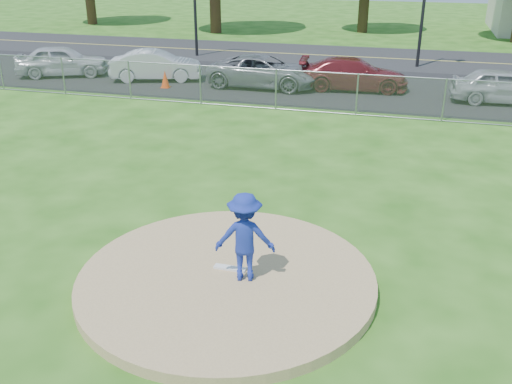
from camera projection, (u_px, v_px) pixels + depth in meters
ground at (319, 129)px, 19.25m from camera, size 120.00×120.00×0.00m
pitchers_mound at (227, 279)px, 10.37m from camera, size 5.40×5.40×0.20m
pitching_rubber at (230, 268)px, 10.50m from camera, size 0.60×0.15×0.04m
chain_link_fence at (329, 93)px, 20.72m from camera, size 40.00×0.06×1.50m
parking_lot at (344, 87)px, 25.00m from camera, size 50.00×8.00×0.01m
street at (362, 57)px, 31.63m from camera, size 60.00×7.00×0.01m
pitcher at (245, 237)px, 9.92m from camera, size 1.17×0.82×1.64m
traffic_cone at (165, 79)px, 24.66m from camera, size 0.38×0.38×0.74m
parked_car_silver at (62, 61)px, 26.77m from camera, size 4.50×3.19×1.42m
parked_car_white at (156, 65)px, 25.91m from camera, size 4.33×2.60×1.35m
parked_car_gray at (264, 71)px, 24.67m from camera, size 4.85×2.30×1.34m
parked_car_darkred at (354, 74)px, 24.20m from camera, size 4.72×2.28×1.33m
parked_car_pearl at (503, 86)px, 22.11m from camera, size 3.99×1.79×1.33m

